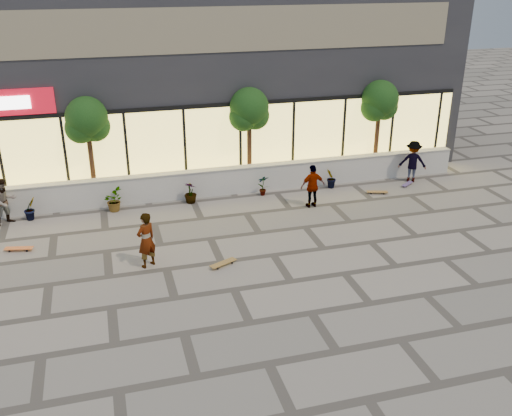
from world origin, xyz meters
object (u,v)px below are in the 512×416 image
object	(u,v)px
tree_east	(380,103)
skater_right_far	(413,161)
tree_midwest	(87,122)
skateboard_left	(19,248)
skater_right_near	(313,186)
skateboard_right_near	(377,192)
skater_left	(5,202)
skateboard_right_far	(407,184)
skateboard_center	(223,263)
tree_mideast	(249,112)
skater_center	(146,240)

from	to	relation	value
tree_east	skater_right_far	bearing A→B (deg)	-55.53
tree_midwest	skateboard_left	bearing A→B (deg)	-123.08
skater_right_near	skateboard_left	bearing A→B (deg)	-0.17
skateboard_left	skateboard_right_near	size ratio (longest dim) A/B	1.07
skater_right_far	skateboard_left	world-z (taller)	skater_right_far
skater_left	skater_right_far	distance (m)	15.39
tree_midwest	skateboard_right_far	xyz separation A→B (m)	(12.07, -1.82, -2.92)
tree_east	skater_right_near	world-z (taller)	tree_east
skater_left	skateboard_right_far	bearing A→B (deg)	-35.73
skateboard_center	skateboard_right_far	xyz separation A→B (m)	(8.56, 4.48, -0.02)
tree_midwest	skateboard_right_near	xyz separation A→B (m)	(10.50, -2.31, -2.90)
skater_right_near	skateboard_left	size ratio (longest dim) A/B	1.80
skateboard_right_near	skateboard_right_far	size ratio (longest dim) A/B	1.24
skater_right_far	skateboard_left	distance (m)	15.04
skater_left	tree_midwest	bearing A→B (deg)	-8.55
skateboard_right_near	skateboard_right_far	world-z (taller)	skateboard_right_near
tree_east	skateboard_right_near	xyz separation A→B (m)	(-1.00, -2.31, -2.90)
tree_mideast	skater_center	xyz separation A→B (m)	(-4.63, -5.72, -2.14)
skater_right_near	skater_right_far	world-z (taller)	skater_right_far
skater_left	skateboard_center	distance (m)	8.12
skater_left	tree_east	bearing A→B (deg)	-28.57
tree_mideast	skater_center	bearing A→B (deg)	-128.97
tree_midwest	tree_east	xyz separation A→B (m)	(11.50, 0.00, 0.00)
tree_midwest	skateboard_left	distance (m)	5.25
tree_mideast	skater_left	xyz separation A→B (m)	(-8.93, -1.40, -2.18)
skateboard_center	skater_center	bearing A→B (deg)	139.37
skateboard_left	skater_left	bearing A→B (deg)	115.66
skater_right_far	skateboard_center	bearing A→B (deg)	56.07
tree_east	skater_right_near	bearing A→B (deg)	-144.06
skater_center	skateboard_right_far	world-z (taller)	skater_center
skater_left	skateboard_right_near	world-z (taller)	skater_left
skateboard_left	skater_right_far	bearing A→B (deg)	21.09
skater_left	skateboard_left	bearing A→B (deg)	-110.84
skater_center	skateboard_center	size ratio (longest dim) A/B	1.93
skater_left	skateboard_center	xyz separation A→B (m)	(6.43, -4.90, -0.72)
skateboard_right_near	skater_right_far	bearing A→B (deg)	42.62
tree_mideast	skater_left	distance (m)	9.30
skater_center	skateboard_right_far	distance (m)	11.41
tree_mideast	skateboard_left	xyz separation A→B (m)	(-8.39, -3.67, -2.90)
skateboard_center	skateboard_right_near	bearing A→B (deg)	4.49
skater_left	skater_center	bearing A→B (deg)	-79.22
tree_mideast	skater_left	bearing A→B (deg)	-171.09
skater_left	skateboard_right_far	distance (m)	15.02
skater_right_far	tree_midwest	bearing A→B (deg)	20.95
tree_east	skateboard_center	size ratio (longest dim) A/B	4.45
tree_east	skater_right_near	distance (m)	5.27
skater_center	skateboard_left	xyz separation A→B (m)	(-3.77, 2.05, -0.76)
skater_center	skateboard_right_near	world-z (taller)	skater_center
skateboard_left	skateboard_right_far	world-z (taller)	skateboard_left
skater_left	skateboard_left	xyz separation A→B (m)	(0.54, -2.27, -0.72)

